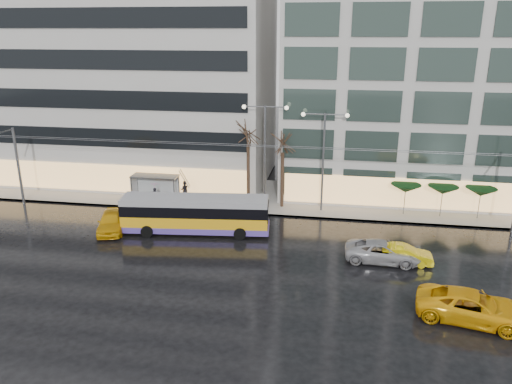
% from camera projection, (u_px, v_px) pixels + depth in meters
% --- Properties ---
extents(ground, '(140.00, 140.00, 0.00)m').
position_uv_depth(ground, '(213.00, 259.00, 34.66)').
color(ground, black).
rests_on(ground, ground).
extents(sidewalk, '(80.00, 10.00, 0.15)m').
position_uv_depth(sidewalk, '(270.00, 196.00, 47.44)').
color(sidewalk, gray).
rests_on(sidewalk, ground).
extents(kerb, '(80.00, 0.10, 0.15)m').
position_uv_depth(kerb, '(262.00, 214.00, 42.80)').
color(kerb, slate).
rests_on(kerb, ground).
extents(building_left, '(34.00, 14.00, 22.00)m').
position_uv_depth(building_left, '(105.00, 70.00, 51.49)').
color(building_left, '#ADABA6').
rests_on(building_left, sidewalk).
extents(building_right, '(32.00, 14.00, 25.00)m').
position_uv_depth(building_right, '(462.00, 59.00, 45.54)').
color(building_right, '#ADABA6').
rests_on(building_right, sidewalk).
extents(trolleybus, '(11.56, 4.78, 5.28)m').
position_uv_depth(trolleybus, '(195.00, 215.00, 38.78)').
color(trolleybus, gold).
rests_on(trolleybus, ground).
extents(catenary, '(42.24, 5.12, 7.00)m').
position_uv_depth(catenary, '(247.00, 171.00, 40.61)').
color(catenary, '#595B60').
rests_on(catenary, ground).
extents(bus_shelter, '(4.20, 1.60, 2.51)m').
position_uv_depth(bus_shelter, '(152.00, 182.00, 45.37)').
color(bus_shelter, '#595B60').
rests_on(bus_shelter, sidewalk).
extents(street_lamp_near, '(3.96, 0.36, 9.03)m').
position_uv_depth(street_lamp_near, '(265.00, 143.00, 42.60)').
color(street_lamp_near, '#595B60').
rests_on(street_lamp_near, sidewalk).
extents(street_lamp_far, '(3.96, 0.36, 8.53)m').
position_uv_depth(street_lamp_far, '(324.00, 148.00, 41.90)').
color(street_lamp_far, '#595B60').
rests_on(street_lamp_far, sidewalk).
extents(tree_a, '(3.20, 3.20, 8.40)m').
position_uv_depth(tree_a, '(248.00, 129.00, 42.68)').
color(tree_a, black).
rests_on(tree_a, sidewalk).
extents(tree_b, '(3.20, 3.20, 7.70)m').
position_uv_depth(tree_b, '(283.00, 138.00, 42.61)').
color(tree_b, black).
rests_on(tree_b, sidewalk).
extents(parasol_a, '(2.50, 2.50, 2.65)m').
position_uv_depth(parasol_a, '(406.00, 188.00, 42.01)').
color(parasol_a, '#595B60').
rests_on(parasol_a, sidewalk).
extents(parasol_b, '(2.50, 2.50, 2.65)m').
position_uv_depth(parasol_b, '(443.00, 190.00, 41.54)').
color(parasol_b, '#595B60').
rests_on(parasol_b, sidewalk).
extents(parasol_c, '(2.50, 2.50, 2.65)m').
position_uv_depth(parasol_c, '(481.00, 192.00, 41.07)').
color(parasol_c, '#595B60').
rests_on(parasol_c, sidewalk).
extents(taxi_a, '(3.24, 5.12, 1.63)m').
position_uv_depth(taxi_a, '(112.00, 221.00, 39.33)').
color(taxi_a, '#D4980B').
rests_on(taxi_a, ground).
extents(taxi_b, '(3.91, 1.50, 1.27)m').
position_uv_depth(taxi_b, '(404.00, 255.00, 33.91)').
color(taxi_b, '#CEB90A').
rests_on(taxi_b, ground).
extents(taxi_c, '(6.37, 3.92, 1.65)m').
position_uv_depth(taxi_c, '(472.00, 307.00, 27.19)').
color(taxi_c, '#EEA80C').
rests_on(taxi_c, ground).
extents(sedan_silver, '(5.24, 2.60, 1.43)m').
position_uv_depth(sedan_silver, '(383.00, 252.00, 34.17)').
color(sedan_silver, '#9E9EA2').
rests_on(sedan_silver, ground).
extents(pedestrian_a, '(1.00, 1.02, 2.19)m').
position_uv_depth(pedestrian_a, '(155.00, 191.00, 44.17)').
color(pedestrian_a, black).
rests_on(pedestrian_a, sidewalk).
extents(pedestrian_b, '(0.92, 0.77, 1.70)m').
position_uv_depth(pedestrian_b, '(185.00, 190.00, 46.36)').
color(pedestrian_b, black).
rests_on(pedestrian_b, sidewalk).
extents(pedestrian_c, '(1.05, 0.83, 2.11)m').
position_uv_depth(pedestrian_c, '(162.00, 186.00, 46.53)').
color(pedestrian_c, black).
rests_on(pedestrian_c, sidewalk).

